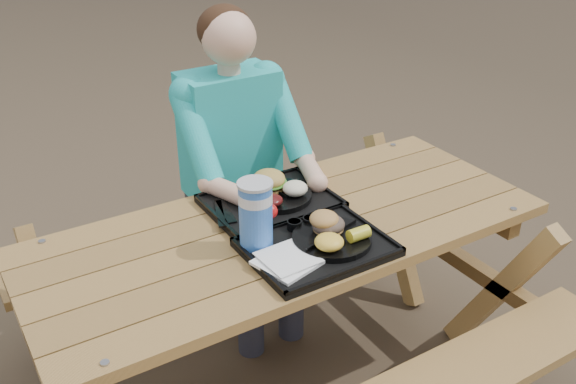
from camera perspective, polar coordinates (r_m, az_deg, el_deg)
picnic_table at (r=2.43m, az=-0.00°, el=-10.56°), size 1.80×1.49×0.75m
tray_near at (r=2.08m, az=2.57°, el=-5.00°), size 0.45×0.35×0.02m
tray_far at (r=2.33m, az=-1.54°, el=-1.01°), size 0.45×0.35×0.02m
plate_near at (r=2.09m, az=3.91°, el=-4.16°), size 0.26×0.26×0.02m
plate_far at (r=2.35m, az=-1.04°, el=-0.30°), size 0.26×0.26×0.02m
napkin_stack at (r=1.98m, az=-0.08°, el=-6.17°), size 0.20×0.20×0.02m
soda_cup at (r=2.02m, az=-2.89°, el=-2.11°), size 0.11×0.11×0.22m
condiment_bbq at (r=2.15m, az=0.57°, el=-2.93°), size 0.05×0.05×0.03m
condiment_mustard at (r=2.17m, az=1.97°, el=-2.62°), size 0.05×0.05×0.03m
sandwich at (r=2.09m, az=3.63°, el=-2.16°), size 0.10×0.10×0.11m
mac_cheese at (r=2.01m, az=3.68°, el=-4.46°), size 0.09×0.09×0.05m
corn_cob at (r=2.07m, az=6.30°, el=-3.72°), size 0.07×0.07×0.04m
cutlery_far at (r=2.27m, az=-5.60°, el=-1.64°), size 0.07×0.19×0.01m
burger at (r=2.35m, az=-1.72°, el=1.51°), size 0.12×0.12×0.11m
baked_beans at (r=2.25m, az=-1.49°, el=-0.74°), size 0.08×0.08×0.04m
potato_salad at (r=2.32m, az=0.64°, el=0.33°), size 0.09×0.09×0.05m
diner at (r=2.74m, az=-4.81°, el=0.67°), size 0.48×0.84×1.28m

